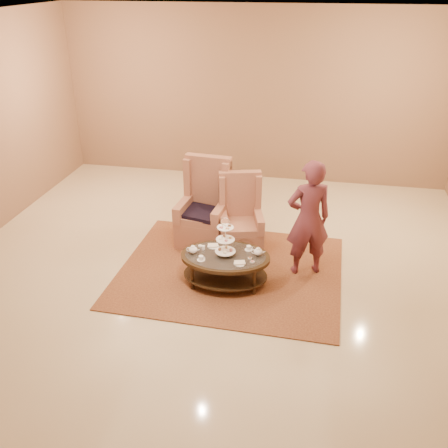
% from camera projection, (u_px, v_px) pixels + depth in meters
% --- Properties ---
extents(ground, '(8.00, 8.00, 0.00)m').
position_uv_depth(ground, '(215.00, 273.00, 7.48)').
color(ground, beige).
rests_on(ground, ground).
extents(ceiling, '(8.00, 8.00, 0.02)m').
position_uv_depth(ceiling, '(215.00, 273.00, 7.48)').
color(ceiling, white).
rests_on(ceiling, ground).
extents(wall_back, '(8.00, 0.04, 3.50)m').
position_uv_depth(wall_back, '(255.00, 96.00, 10.18)').
color(wall_back, '#936C50').
rests_on(wall_back, ground).
extents(rug, '(3.33, 2.80, 0.02)m').
position_uv_depth(rug, '(230.00, 271.00, 7.51)').
color(rug, '#925E34').
rests_on(rug, ground).
extents(tea_table, '(1.31, 0.94, 1.06)m').
position_uv_depth(tea_table, '(225.00, 260.00, 7.05)').
color(tea_table, black).
rests_on(tea_table, ground).
extents(armchair_left, '(0.83, 0.85, 1.41)m').
position_uv_depth(armchair_left, '(205.00, 214.00, 8.18)').
color(armchair_left, '#AC6C51').
rests_on(armchair_left, ground).
extents(armchair_right, '(0.82, 0.84, 1.24)m').
position_uv_depth(armchair_right, '(240.00, 224.00, 7.99)').
color(armchair_right, '#AC6C51').
rests_on(armchair_right, ground).
extents(person, '(0.75, 0.62, 1.77)m').
position_uv_depth(person, '(308.00, 219.00, 7.10)').
color(person, brown).
rests_on(person, ground).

